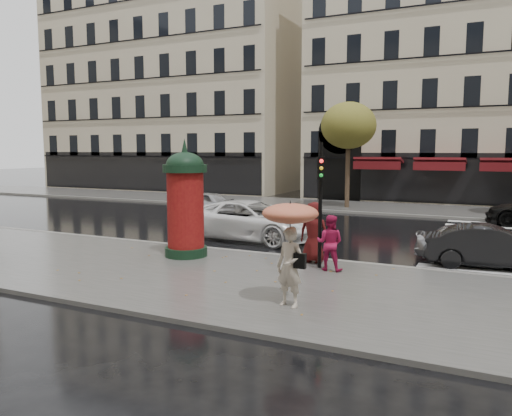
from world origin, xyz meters
The scene contains 18 objects.
ground centered at (0.00, 0.00, 0.00)m, with size 160.00×160.00×0.00m, color black.
near_sidewalk centered at (0.00, -0.50, 0.06)m, with size 90.00×7.00×0.12m, color #474744.
far_sidewalk centered at (0.00, 19.00, 0.06)m, with size 90.00×6.00×0.12m, color #474744.
near_kerb centered at (0.00, 3.00, 0.07)m, with size 90.00×0.25×0.14m, color slate.
far_kerb centered at (0.00, 16.00, 0.07)m, with size 90.00×0.25×0.14m, color slate.
zebra_crossing centered at (6.00, 9.60, 0.01)m, with size 3.60×11.75×0.01m, color silver.
bldg_far_corner centered at (6.00, 30.00, 11.31)m, with size 26.00×14.00×22.90m.
bldg_far_left centered at (-22.00, 30.00, 11.31)m, with size 24.00×14.00×22.90m.
tree_far_left centered at (-2.00, 18.00, 5.17)m, with size 3.40×3.40×6.64m.
woman_umbrella centered at (2.21, -2.14, 1.74)m, with size 1.28×1.28×2.46m.
woman_red centered at (1.99, 1.59, 0.95)m, with size 0.81×0.63×1.67m, color #A71441.
man_burgundy centered at (1.21, 2.40, 1.09)m, with size 0.95×0.62×1.95m, color #430D0D.
morris_column centered at (-3.02, 1.46, 2.02)m, with size 1.47×1.47×3.96m.
traffic_light centered at (1.63, 1.73, 2.43)m, with size 0.28×0.37×3.80m.
car_silver centered at (5.83, 5.21, 0.64)m, with size 1.52×3.77×1.29m, color #ADADB2.
car_darkgrey centered at (6.35, 4.59, 0.67)m, with size 1.41×4.06×1.34m, color black.
car_white centered at (-2.69, 5.68, 0.81)m, with size 2.69×5.84×1.62m, color white.
car_far_silver centered at (-8.97, 12.06, 0.66)m, with size 1.57×3.90×1.33m, color #AFB0B4.
Camera 1 is at (6.34, -12.51, 3.70)m, focal length 35.00 mm.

